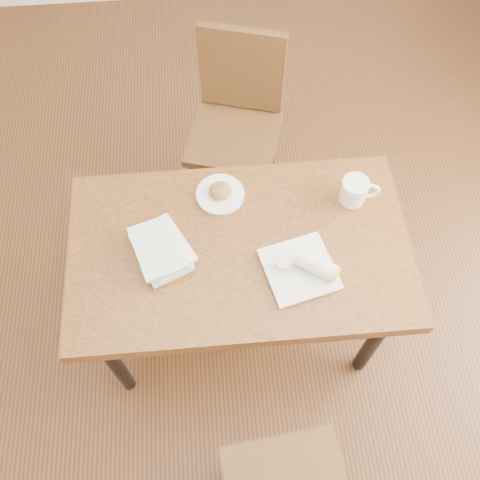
{
  "coord_description": "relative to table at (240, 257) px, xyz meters",
  "views": [
    {
      "loc": [
        -0.08,
        -0.95,
        2.5
      ],
      "look_at": [
        0.0,
        0.0,
        0.8
      ],
      "focal_mm": 40.0,
      "sensor_mm": 36.0,
      "label": 1
    }
  ],
  "objects": [
    {
      "name": "book_stack",
      "position": [
        -0.29,
        -0.0,
        0.12
      ],
      "size": [
        0.26,
        0.29,
        0.06
      ],
      "color": "white",
      "rests_on": "table"
    },
    {
      "name": "room_walls",
      "position": [
        0.0,
        0.0,
        0.97
      ],
      "size": [
        4.02,
        5.02,
        2.8
      ],
      "color": "silver",
      "rests_on": "ground"
    },
    {
      "name": "table",
      "position": [
        0.0,
        0.0,
        0.0
      ],
      "size": [
        1.28,
        0.75,
        0.75
      ],
      "color": "brown",
      "rests_on": "ground"
    },
    {
      "name": "plate_burrito",
      "position": [
        0.22,
        -0.12,
        0.11
      ],
      "size": [
        0.29,
        0.29,
        0.08
      ],
      "color": "white",
      "rests_on": "table"
    },
    {
      "name": "plate_scone",
      "position": [
        -0.06,
        0.23,
        0.1
      ],
      "size": [
        0.19,
        0.19,
        0.06
      ],
      "color": "white",
      "rests_on": "table"
    },
    {
      "name": "coffee_mug",
      "position": [
        0.46,
        0.18,
        0.14
      ],
      "size": [
        0.15,
        0.1,
        0.1
      ],
      "color": "white",
      "rests_on": "table"
    },
    {
      "name": "chair_far",
      "position": [
        0.06,
        0.84,
        -0.12
      ],
      "size": [
        0.52,
        0.52,
        0.95
      ],
      "color": "#493115",
      "rests_on": "ground"
    },
    {
      "name": "ground",
      "position": [
        0.0,
        0.0,
        -0.67
      ],
      "size": [
        4.0,
        5.0,
        0.01
      ],
      "primitive_type": "cube",
      "color": "#472814",
      "rests_on": "ground"
    }
  ]
}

